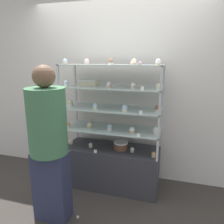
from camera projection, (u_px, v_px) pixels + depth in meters
ground_plane at (112, 185)px, 3.08m from camera, size 20.00×20.00×0.00m
back_wall at (120, 89)px, 3.14m from camera, size 8.00×0.05×2.60m
display_base at (112, 166)px, 3.01m from camera, size 1.26×0.49×0.56m
display_riser_lower at (112, 129)px, 2.89m from camera, size 1.26×0.49×0.28m
display_riser_middle at (112, 109)px, 2.82m from camera, size 1.26×0.49×0.28m
display_riser_upper at (112, 88)px, 2.75m from camera, size 1.26×0.49×0.28m
display_riser_top at (112, 66)px, 2.69m from camera, size 1.26×0.49×0.28m
layer_cake_centerpiece at (121, 145)px, 2.89m from camera, size 0.19×0.19×0.10m
sheet_cake_frosted at (89, 82)px, 2.89m from camera, size 0.24×0.18×0.07m
cupcake_0 at (71, 142)px, 3.07m from camera, size 0.05×0.05×0.06m
cupcake_1 at (91, 145)px, 2.95m from camera, size 0.05×0.05×0.06m
cupcake_2 at (132, 150)px, 2.80m from camera, size 0.05×0.05×0.06m
cupcake_3 at (154, 154)px, 2.66m from camera, size 0.05×0.05×0.06m
price_tag_0 at (95, 151)px, 2.77m from camera, size 0.04×0.00×0.04m
cupcake_4 at (68, 125)px, 2.92m from camera, size 0.06×0.06×0.08m
cupcake_5 at (90, 125)px, 2.90m from camera, size 0.06×0.06×0.08m
cupcake_6 at (109, 127)px, 2.81m from camera, size 0.06×0.06×0.08m
cupcake_7 at (132, 130)px, 2.69m from camera, size 0.06×0.06×0.08m
cupcake_8 at (155, 131)px, 2.68m from camera, size 0.06×0.06×0.08m
price_tag_1 at (138, 135)px, 2.56m from camera, size 0.04×0.00×0.04m
cupcake_9 at (71, 103)px, 2.93m from camera, size 0.06×0.06×0.08m
cupcake_10 at (95, 106)px, 2.75m from camera, size 0.06×0.06×0.08m
cupcake_11 at (125, 108)px, 2.63m from camera, size 0.06×0.06×0.08m
cupcake_12 at (157, 109)px, 2.61m from camera, size 0.06×0.06×0.08m
price_tag_2 at (141, 112)px, 2.49m from camera, size 0.04×0.00×0.04m
cupcake_13 at (66, 84)px, 2.78m from camera, size 0.06×0.06×0.07m
cupcake_14 at (109, 85)px, 2.65m from camera, size 0.06×0.06×0.07m
cupcake_15 at (133, 86)px, 2.57m from camera, size 0.06×0.06×0.07m
cupcake_16 at (159, 87)px, 2.49m from camera, size 0.06×0.06×0.07m
price_tag_3 at (142, 88)px, 2.42m from camera, size 0.04×0.00×0.04m
cupcake_17 at (65, 62)px, 2.71m from camera, size 0.06×0.06×0.07m
cupcake_18 at (87, 62)px, 2.66m from camera, size 0.06×0.06×0.07m
cupcake_19 at (111, 62)px, 2.62m from camera, size 0.06×0.06×0.07m
cupcake_20 at (134, 62)px, 2.56m from camera, size 0.06×0.06×0.07m
cupcake_21 at (158, 62)px, 2.41m from camera, size 0.06×0.06×0.07m
price_tag_4 at (138, 63)px, 2.37m from camera, size 0.04×0.00×0.04m
donut_glazed at (136, 63)px, 2.60m from camera, size 0.14×0.14×0.04m
customer_figure at (49, 142)px, 2.24m from camera, size 0.39×0.39×1.68m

